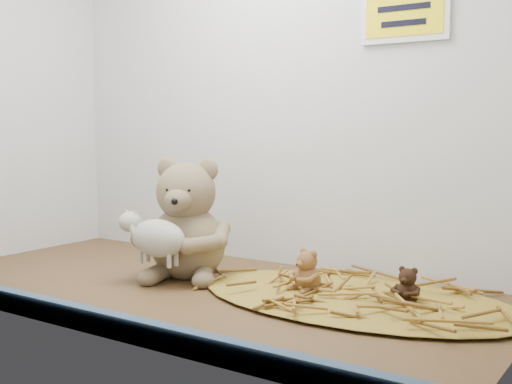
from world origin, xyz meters
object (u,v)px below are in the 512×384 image
Objects in this scene: mini_teddy_tan at (308,268)px; mini_teddy_brown at (408,283)px; main_teddy at (187,218)px; toy_lamb at (158,238)px.

mini_teddy_brown is at bearing 26.82° from mini_teddy_tan.
main_teddy is 29.32cm from mini_teddy_tan.
toy_lamb reaches higher than mini_teddy_tan.
main_teddy is 3.97× the size of mini_teddy_brown.
mini_teddy_brown is (18.61, 2.45, -0.75)cm from mini_teddy_tan.
mini_teddy_tan is (28.35, 9.98, -4.43)cm from toy_lamb.
mini_teddy_tan reaches higher than mini_teddy_brown.
mini_teddy_tan is (28.35, 0.97, -7.44)cm from main_teddy.
main_teddy is at bearing -174.00° from mini_teddy_brown.
mini_teddy_brown is (46.96, 12.43, -5.18)cm from toy_lamb.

